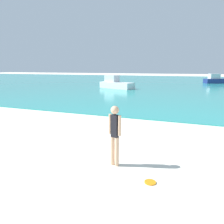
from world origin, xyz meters
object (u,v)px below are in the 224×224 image
object	(u,v)px
frisbee	(150,182)
person_standing	(115,132)
boat_near	(116,84)
boat_far	(217,80)

from	to	relation	value
frisbee	person_standing	bearing A→B (deg)	153.11
person_standing	frisbee	world-z (taller)	person_standing
person_standing	boat_near	size ratio (longest dim) A/B	0.33
person_standing	frisbee	xyz separation A→B (m)	(1.09, -0.55, -0.93)
boat_near	boat_far	xyz separation A→B (m)	(13.05, 14.54, -0.01)
person_standing	frisbee	size ratio (longest dim) A/B	6.14
person_standing	frisbee	distance (m)	1.54
boat_near	person_standing	bearing A→B (deg)	-46.52
frisbee	boat_near	world-z (taller)	boat_near
boat_far	boat_near	bearing A→B (deg)	-158.31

